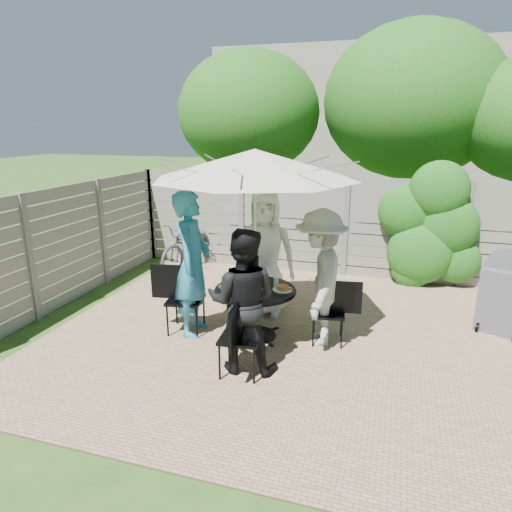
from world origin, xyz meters
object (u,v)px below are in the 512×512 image
(person_left, at_px, (193,265))
(chair_front, at_px, (241,352))
(chair_right, at_px, (329,324))
(plate_right, at_px, (283,288))
(person_right, at_px, (320,278))
(glass_front, at_px, (260,291))
(syrup_jug, at_px, (251,281))
(bicycle, at_px, (193,245))
(bbq_grill, at_px, (505,295))
(plate_back, at_px, (259,278))
(chair_left, at_px, (185,312))
(person_front, at_px, (243,302))
(chair_back, at_px, (266,292))
(glass_right, at_px, (276,282))
(patio_table, at_px, (255,304))
(person_back, at_px, (265,254))
(umbrella, at_px, (255,164))
(plate_left, at_px, (228,285))
(coffee_cup, at_px, (265,279))
(glass_left, at_px, (234,285))

(person_left, relative_size, chair_front, 2.09)
(chair_right, xyz_separation_m, plate_right, (-0.60, -0.08, 0.46))
(person_right, bearing_deg, glass_front, -70.30)
(plate_right, relative_size, syrup_jug, 1.62)
(bicycle, xyz_separation_m, bbq_grill, (5.21, -1.38, 0.08))
(chair_front, relative_size, plate_back, 3.58)
(chair_left, relative_size, plate_back, 3.67)
(person_right, bearing_deg, person_front, -45.00)
(chair_left, relative_size, chair_front, 1.02)
(plate_right, bearing_deg, chair_back, 118.18)
(chair_left, height_order, syrup_jug, chair_left)
(glass_right, height_order, bicycle, bicycle)
(patio_table, xyz_separation_m, chair_left, (-0.96, -0.13, -0.19))
(person_back, distance_m, chair_right, 1.44)
(patio_table, relative_size, chair_left, 1.24)
(person_left, height_order, plate_back, person_left)
(chair_back, bearing_deg, person_front, 1.11)
(bicycle, bearing_deg, patio_table, -35.69)
(chair_right, height_order, syrup_jug, chair_right)
(umbrella, xyz_separation_m, person_front, (0.11, -0.82, -1.44))
(plate_back, height_order, plate_right, same)
(person_left, bearing_deg, plate_left, -90.00)
(person_left, xyz_separation_m, coffee_cup, (0.89, 0.34, -0.22))
(bbq_grill, bearing_deg, umbrella, -137.11)
(person_left, height_order, person_right, person_left)
(patio_table, relative_size, person_right, 0.67)
(glass_right, bearing_deg, chair_right, -0.70)
(chair_back, xyz_separation_m, glass_right, (0.37, -0.82, 0.47))
(chair_back, distance_m, glass_front, 1.32)
(chair_right, bearing_deg, person_back, -41.12)
(chair_front, bearing_deg, person_front, 2.44)
(person_front, distance_m, plate_back, 1.20)
(chair_back, bearing_deg, patio_table, 1.10)
(chair_right, bearing_deg, person_front, 40.32)
(bicycle, bearing_deg, chair_back, -23.99)
(chair_left, bearing_deg, person_left, -1.74)
(umbrella, xyz_separation_m, glass_left, (-0.24, -0.14, -1.52))
(person_front, bearing_deg, person_right, -135.00)
(bbq_grill, bearing_deg, chair_back, -153.80)
(chair_left, xyz_separation_m, glass_left, (0.71, -0.01, 0.47))
(umbrella, bearing_deg, glass_left, -150.24)
(person_right, relative_size, plate_right, 6.76)
(plate_left, bearing_deg, bicycle, 123.44)
(chair_back, xyz_separation_m, chair_right, (1.09, -0.83, -0.03))
(patio_table, bearing_deg, chair_right, 7.76)
(person_left, relative_size, bbq_grill, 1.62)
(chair_front, bearing_deg, syrup_jug, 6.10)
(chair_right, distance_m, glass_right, 0.87)
(chair_front, distance_m, plate_back, 1.39)
(umbrella, distance_m, chair_right, 2.24)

